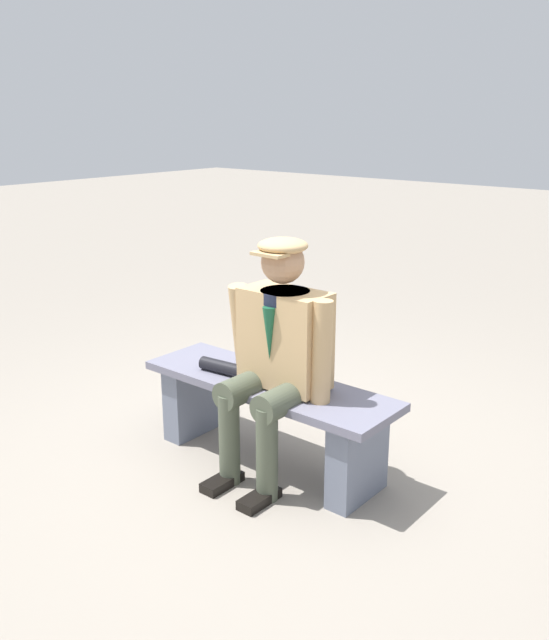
% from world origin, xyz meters
% --- Properties ---
extents(ground_plane, '(30.00, 30.00, 0.00)m').
position_xyz_m(ground_plane, '(0.00, 0.00, 0.00)').
color(ground_plane, gray).
extents(bench, '(1.48, 0.45, 0.48)m').
position_xyz_m(bench, '(0.00, 0.00, 0.32)').
color(bench, slate).
rests_on(bench, ground).
extents(seated_man, '(0.63, 0.60, 1.27)m').
position_xyz_m(seated_man, '(-0.12, 0.07, 0.71)').
color(seated_man, tan).
rests_on(seated_man, ground).
extents(rolled_magazine, '(0.28, 0.10, 0.07)m').
position_xyz_m(rolled_magazine, '(0.27, 0.08, 0.52)').
color(rolled_magazine, black).
rests_on(rolled_magazine, bench).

